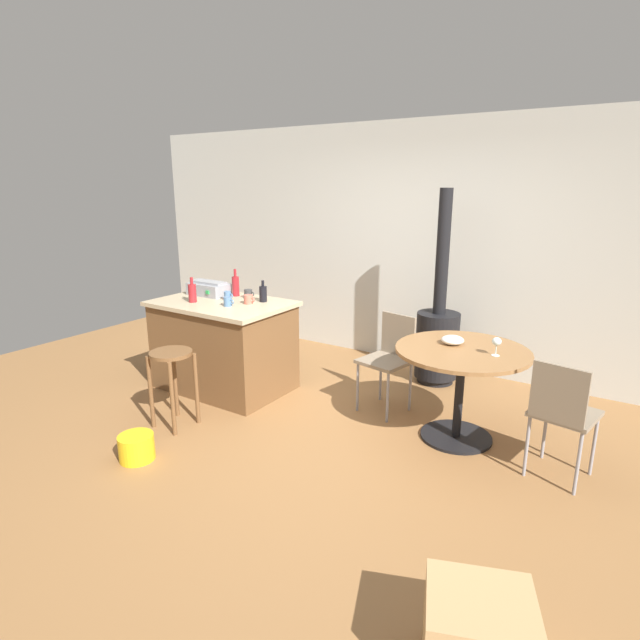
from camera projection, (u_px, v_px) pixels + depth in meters
ground_plane at (317, 439)px, 4.17m from camera, size 8.80×8.80×0.00m
back_wall at (428, 246)px, 5.64m from camera, size 8.00×0.10×2.70m
kitchen_island at (224, 345)px, 5.11m from camera, size 1.33×0.89×0.90m
wooden_stool at (172, 371)px, 4.28m from camera, size 0.36×0.36×0.67m
dining_table at (461, 370)px, 4.03m from camera, size 1.05×1.05×0.77m
folding_chair_near at (562, 411)px, 3.47m from camera, size 0.47×0.47×0.88m
folding_chair_far at (390, 355)px, 4.60m from camera, size 0.47×0.47×0.88m
wood_stove at (437, 335)px, 5.25m from camera, size 0.44×0.45×1.99m
toolbox at (209, 288)px, 5.28m from camera, size 0.42×0.25×0.15m
bottle_0 at (263, 294)px, 4.97m from camera, size 0.07×0.07×0.21m
bottle_1 at (236, 286)px, 5.23m from camera, size 0.07×0.07×0.28m
bottle_2 at (192, 293)px, 4.95m from camera, size 0.08×0.08×0.25m
cup_0 at (248, 294)px, 5.15m from camera, size 0.12×0.08×0.09m
cup_1 at (248, 299)px, 4.89m from camera, size 0.12×0.09×0.09m
cup_2 at (228, 296)px, 5.05m from camera, size 0.11×0.07×0.09m
cup_3 at (228, 302)px, 4.80m from camera, size 0.12×0.08×0.09m
wine_glass at (497, 342)px, 3.80m from camera, size 0.07×0.07×0.14m
serving_bowl at (453, 340)px, 4.10m from camera, size 0.18×0.18×0.07m
cardboard_box at (478, 640)px, 2.10m from camera, size 0.55×0.52×0.40m
plastic_bucket at (137, 447)px, 3.84m from camera, size 0.26×0.26×0.20m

